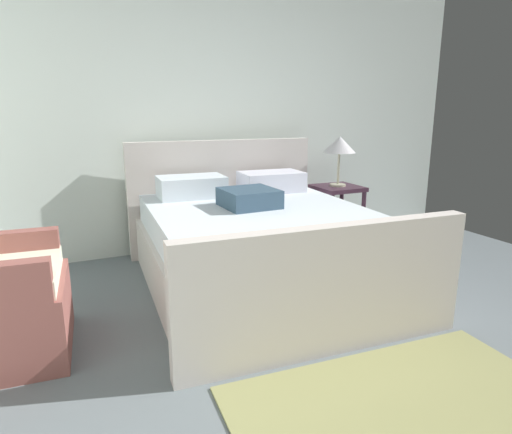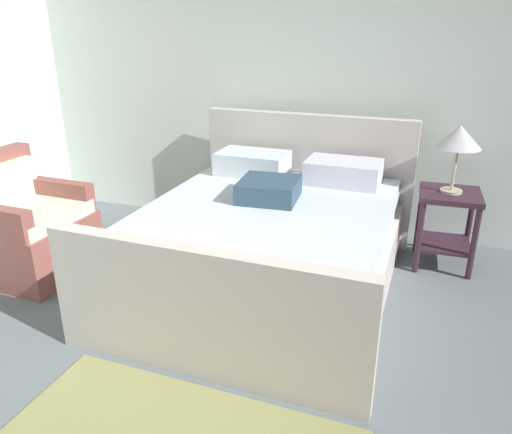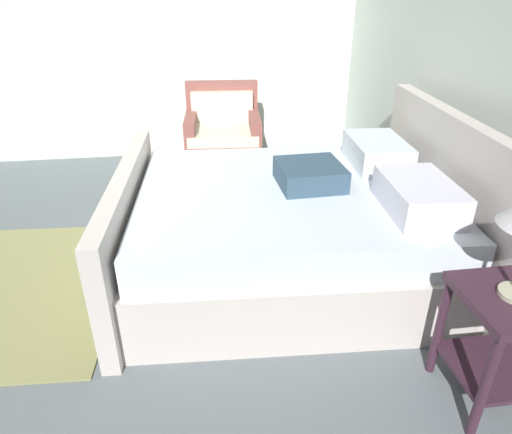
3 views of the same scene
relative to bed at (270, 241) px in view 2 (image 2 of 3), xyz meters
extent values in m
cube|color=silver|center=(0.16, 1.23, 1.09)|extent=(5.50, 0.12, 2.87)
cube|color=beige|center=(0.00, -0.05, -0.14)|extent=(1.77, 2.04, 0.40)
cube|color=beige|center=(0.06, 0.97, 0.19)|extent=(1.78, 0.20, 1.08)
cube|color=beige|center=(-0.06, -1.07, 0.03)|extent=(1.78, 0.20, 0.76)
cube|color=silver|center=(0.00, -0.05, 0.17)|extent=(1.68, 1.97, 0.22)
cube|color=silver|center=(-0.34, 0.66, 0.37)|extent=(0.58, 0.39, 0.18)
cube|color=silver|center=(0.41, 0.62, 0.37)|extent=(0.58, 0.39, 0.18)
cube|color=#324B60|center=(-0.04, 0.10, 0.35)|extent=(0.42, 0.42, 0.14)
cube|color=#371F2D|center=(1.20, 0.70, 0.24)|extent=(0.44, 0.44, 0.04)
cube|color=#371F2D|center=(1.20, 0.70, -0.16)|extent=(0.40, 0.40, 0.02)
cylinder|color=#371F2D|center=(1.01, 0.51, -0.06)|extent=(0.04, 0.04, 0.56)
cylinder|color=#371F2D|center=(1.39, 0.51, -0.06)|extent=(0.04, 0.04, 0.56)
cylinder|color=#371F2D|center=(1.01, 0.89, -0.06)|extent=(0.04, 0.04, 0.56)
cylinder|color=#371F2D|center=(1.39, 0.89, -0.06)|extent=(0.04, 0.04, 0.56)
cylinder|color=#B7B293|center=(1.20, 0.70, 0.27)|extent=(0.16, 0.16, 0.02)
cylinder|color=#B7B293|center=(1.20, 0.70, 0.44)|extent=(0.02, 0.02, 0.32)
cone|color=silver|center=(1.20, 0.70, 0.68)|extent=(0.32, 0.32, 0.16)
cube|color=#915049|center=(-1.75, -0.33, -0.13)|extent=(0.77, 0.77, 0.42)
cube|color=silver|center=(-1.75, -0.33, 0.13)|extent=(0.71, 0.71, 0.10)
cube|color=silver|center=(-1.97, -0.32, 0.29)|extent=(0.14, 0.62, 0.36)
cube|color=#915049|center=(-1.73, -0.02, 0.19)|extent=(0.65, 0.14, 0.22)
camera|label=1|loc=(-1.37, -2.98, 1.02)|focal=30.94mm
camera|label=2|loc=(0.85, -3.07, 1.44)|focal=34.70mm
camera|label=3|loc=(2.60, -0.62, 1.45)|focal=31.87mm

